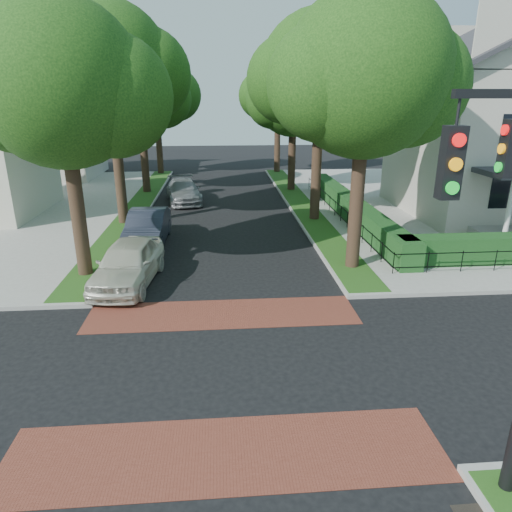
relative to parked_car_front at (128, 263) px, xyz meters
The scene contains 20 objects.
ground 7.18m from the parked_car_front, 59.67° to the right, with size 120.00×120.00×0.00m, color black.
sidewalk_ne 26.44m from the parked_car_front, 29.08° to the left, with size 30.00×30.00×0.15m, color gray.
crosswalk_far 4.73m from the parked_car_front, 39.35° to the right, with size 9.00×2.20×0.01m, color brown.
crosswalk_near 10.06m from the parked_car_front, 68.95° to the right, with size 9.00×2.20×0.01m, color brown.
grass_strip_ne 15.78m from the parked_car_front, 55.20° to the left, with size 1.60×29.80×0.02m, color #1D4513.
grass_strip_nw 13.09m from the parked_car_front, 97.91° to the left, with size 1.60×29.80×0.02m, color #1D4513.
tree_right_near 11.48m from the parked_car_front, ahead, with size 7.75×6.67×10.66m.
tree_right_mid 14.78m from the parked_car_front, 44.64° to the left, with size 8.25×7.09×11.22m.
tree_right_far 21.16m from the parked_car_front, 63.02° to the left, with size 7.25×6.23×9.74m.
tree_right_back 29.31m from the parked_car_front, 71.23° to the left, with size 7.50×6.45×10.20m.
tree_left_near 6.74m from the parked_car_front, 149.08° to the left, with size 7.50×6.45×10.20m.
tree_left_mid 11.91m from the parked_car_front, 101.15° to the left, with size 8.00×6.88×11.48m.
tree_left_far 19.20m from the parked_car_front, 95.70° to the left, with size 7.00×6.02×9.86m.
tree_left_back 27.92m from the parked_car_front, 93.79° to the left, with size 7.75×6.66×10.44m.
hedge_main_road 14.35m from the parked_car_front, 38.06° to the left, with size 1.00×18.00×1.20m, color #16401A.
fence_main_road 13.73m from the parked_car_front, 40.12° to the left, with size 0.06×18.00×0.90m, color black, non-canonical shape.
house_left_far 28.75m from the parked_car_front, 114.71° to the left, with size 10.00×9.00×10.14m.
parked_car_front is the anchor object (origin of this frame).
parked_car_middle 5.17m from the parked_car_front, 90.00° to the left, with size 1.77×5.06×1.67m, color #232834.
parked_car_rear 14.75m from the parked_car_front, 85.76° to the left, with size 2.14×5.27×1.53m, color gray.
Camera 1 is at (0.02, -10.71, 6.91)m, focal length 32.00 mm.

